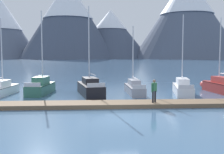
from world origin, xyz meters
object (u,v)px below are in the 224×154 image
object	(u,v)px
sailboat_mid_dock_starboard	(134,88)
sailboat_outer_slip	(219,86)
sailboat_mid_dock_port	(90,87)
person_on_dock	(154,90)
sailboat_second_berth	(43,87)
sailboat_nearest_berth	(1,89)
sailboat_far_berth	(182,87)

from	to	relation	value
sailboat_mid_dock_starboard	sailboat_outer_slip	world-z (taller)	sailboat_outer_slip
sailboat_mid_dock_starboard	sailboat_outer_slip	size ratio (longest dim) A/B	0.88
sailboat_mid_dock_port	person_on_dock	xyz separation A→B (m)	(4.67, -6.39, 0.59)
sailboat_second_berth	sailboat_mid_dock_starboard	distance (m)	8.99
sailboat_mid_dock_starboard	sailboat_outer_slip	xyz separation A→B (m)	(8.68, -0.14, 0.10)
sailboat_nearest_berth	sailboat_outer_slip	distance (m)	21.36
person_on_dock	sailboat_mid_dock_starboard	bearing A→B (deg)	93.00
sailboat_nearest_berth	sailboat_far_berth	bearing A→B (deg)	-3.02
sailboat_mid_dock_port	sailboat_mid_dock_starboard	world-z (taller)	sailboat_mid_dock_port
sailboat_mid_dock_starboard	sailboat_far_berth	world-z (taller)	sailboat_far_berth
sailboat_mid_dock_port	sailboat_outer_slip	size ratio (longest dim) A/B	1.11
sailboat_far_berth	person_on_dock	world-z (taller)	sailboat_far_berth
sailboat_mid_dock_port	sailboat_outer_slip	xyz separation A→B (m)	(12.99, 0.36, -0.03)
sailboat_second_berth	sailboat_outer_slip	xyz separation A→B (m)	(17.62, -1.05, -0.00)
sailboat_nearest_berth	sailboat_far_berth	world-z (taller)	sailboat_far_berth
sailboat_nearest_berth	sailboat_mid_dock_starboard	size ratio (longest dim) A/B	1.09
sailboat_second_berth	sailboat_far_berth	xyz separation A→B (m)	(13.60, -1.56, -0.05)
sailboat_nearest_berth	sailboat_far_berth	xyz separation A→B (m)	(17.34, -0.91, 0.05)
sailboat_mid_dock_starboard	sailboat_far_berth	distance (m)	4.71
sailboat_far_berth	sailboat_second_berth	bearing A→B (deg)	173.48
sailboat_mid_dock_port	person_on_dock	size ratio (longest dim) A/B	4.91
sailboat_second_berth	sailboat_mid_dock_port	distance (m)	4.84
sailboat_nearest_berth	person_on_dock	xyz separation A→B (m)	(13.04, -7.15, 0.72)
sailboat_mid_dock_starboard	person_on_dock	world-z (taller)	sailboat_mid_dock_starboard
sailboat_mid_dock_port	sailboat_mid_dock_starboard	size ratio (longest dim) A/B	1.26
sailboat_second_berth	sailboat_mid_dock_port	size ratio (longest dim) A/B	0.97
sailboat_second_berth	person_on_dock	size ratio (longest dim) A/B	4.75
sailboat_second_berth	sailboat_mid_dock_port	bearing A→B (deg)	-16.92
sailboat_nearest_berth	person_on_dock	world-z (taller)	sailboat_nearest_berth
sailboat_nearest_berth	sailboat_mid_dock_port	size ratio (longest dim) A/B	0.87
sailboat_nearest_berth	sailboat_far_berth	size ratio (longest dim) A/B	0.94
sailboat_mid_dock_port	sailboat_far_berth	world-z (taller)	sailboat_mid_dock_port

